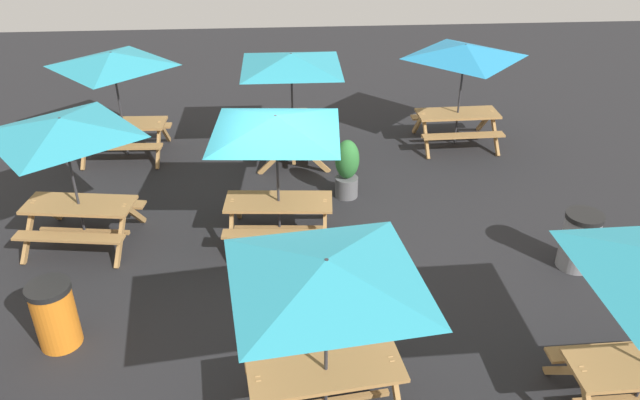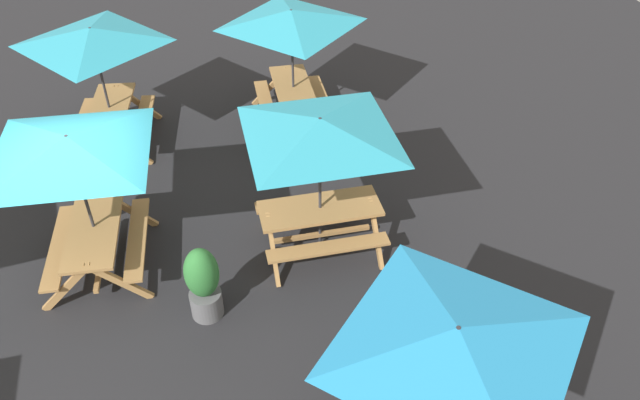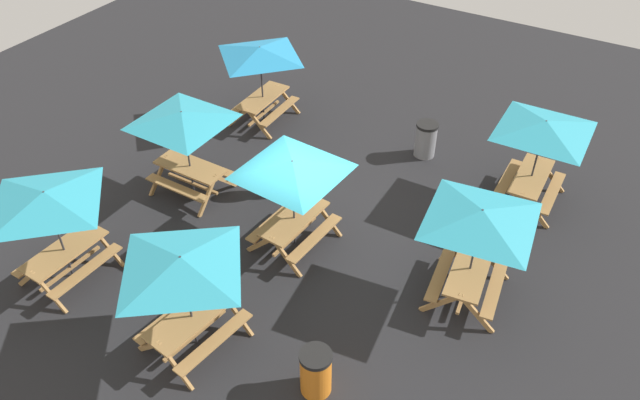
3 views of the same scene
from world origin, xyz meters
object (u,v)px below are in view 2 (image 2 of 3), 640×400
(picnic_table_4, at_px, (291,26))
(picnic_table_0, at_px, (454,349))
(picnic_table_1, at_px, (320,138))
(picnic_table_2, at_px, (94,45))
(picnic_table_6, at_px, (72,156))
(potted_plant_0, at_px, (203,283))

(picnic_table_4, bearing_deg, picnic_table_0, 2.57)
(picnic_table_1, relative_size, picnic_table_2, 1.21)
(picnic_table_2, xyz_separation_m, picnic_table_6, (3.33, -0.13, 0.00))
(picnic_table_0, xyz_separation_m, picnic_table_6, (-4.02, -3.63, 0.00))
(picnic_table_0, bearing_deg, picnic_table_6, -139.34)
(picnic_table_6, xyz_separation_m, potted_plant_0, (1.31, 1.42, -1.39))
(picnic_table_0, height_order, picnic_table_6, same)
(picnic_table_0, distance_m, picnic_table_2, 8.14)
(picnic_table_6, bearing_deg, picnic_table_1, 88.29)
(picnic_table_1, distance_m, picnic_table_2, 4.80)
(picnic_table_1, height_order, picnic_table_6, same)
(picnic_table_4, height_order, picnic_table_6, same)
(picnic_table_2, relative_size, picnic_table_4, 1.00)
(picnic_table_1, xyz_separation_m, potted_plant_0, (0.97, -1.82, -1.39))
(picnic_table_4, bearing_deg, picnic_table_6, -45.18)
(picnic_table_1, distance_m, picnic_table_4, 3.65)
(potted_plant_0, bearing_deg, picnic_table_6, -132.74)
(picnic_table_6, height_order, potted_plant_0, picnic_table_6)
(picnic_table_2, xyz_separation_m, potted_plant_0, (4.64, 1.28, -1.39))
(picnic_table_2, height_order, picnic_table_6, same)
(picnic_table_1, height_order, potted_plant_0, picnic_table_1)
(picnic_table_0, bearing_deg, picnic_table_1, -175.33)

